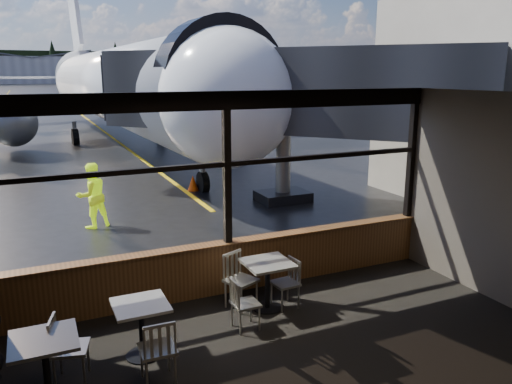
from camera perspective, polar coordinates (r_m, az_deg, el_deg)
ground_plane at (r=127.77m, az=-23.52°, el=10.73°), size 520.00×520.00×0.00m
carpet_floor at (r=6.70m, az=6.89°, el=-20.94°), size 8.00×6.00×0.01m
ceiling at (r=5.54m, az=7.92°, el=10.36°), size 8.00×6.00×0.04m
window_sill at (r=8.88m, az=-3.19°, el=-8.61°), size 8.00×0.28×0.90m
window_header at (r=8.24m, az=-3.46°, el=10.42°), size 8.00×0.18×0.30m
mullion_centre at (r=8.38m, az=-3.34°, el=2.54°), size 0.12×0.12×2.60m
mullion_right at (r=10.45m, az=17.35°, el=4.14°), size 0.12×0.12×2.60m
window_transom at (r=8.36m, az=-3.35°, el=3.22°), size 8.00×0.10×0.08m
airliner at (r=27.97m, az=-15.58°, el=16.86°), size 32.00×37.97×11.31m
jet_bridge at (r=14.79m, az=2.02°, el=8.11°), size 9.00×11.00×4.80m
cafe_table_near at (r=8.27m, az=1.32°, el=-10.63°), size 0.74×0.74×0.82m
cafe_table_mid at (r=7.17m, az=-12.91°, el=-15.15°), size 0.71×0.71×0.78m
cafe_table_left at (r=6.63m, az=-22.80°, el=-18.29°), size 0.75×0.75×0.82m
chair_near_e at (r=8.33m, az=3.34°, el=-10.42°), size 0.49×0.49×0.83m
chair_near_w at (r=7.67m, az=-1.20°, el=-12.70°), size 0.45×0.45×0.81m
chair_near_n at (r=8.28m, az=-1.71°, el=-10.15°), size 0.67×0.67×0.94m
chair_mid_s at (r=6.58m, az=-11.19°, el=-17.26°), size 0.51×0.51×0.90m
chair_mid_w at (r=6.89m, az=-20.44°, el=-16.47°), size 0.59×0.59×0.89m
ground_crew at (r=13.02m, az=-18.24°, el=-0.39°), size 0.96×0.86×1.63m
cone_nose at (r=16.50m, az=-7.22°, el=1.02°), size 0.36×0.36×0.51m
hangar_mid at (r=192.71m, az=-24.17°, el=12.74°), size 38.00×15.00×10.00m
hangar_right at (r=196.08m, az=-5.87°, el=14.10°), size 50.00×20.00×12.00m
fuel_tank_c at (r=189.82m, az=-27.17°, el=11.84°), size 8.00×8.00×6.00m
treeline at (r=217.71m, az=-24.29°, el=12.95°), size 360.00×3.00×12.00m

